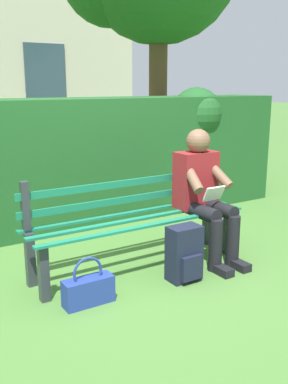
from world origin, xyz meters
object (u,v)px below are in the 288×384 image
(park_bench, at_px, (134,219))
(backpack, at_px, (184,254))
(person_seated, at_px, (204,191))
(handbag, at_px, (88,289))

(park_bench, height_order, backpack, park_bench)
(person_seated, bearing_deg, park_bench, -14.49)
(park_bench, distance_m, handbag, 0.85)
(handbag, bearing_deg, park_bench, -146.35)
(park_bench, relative_size, handbag, 5.25)
(backpack, xyz_separation_m, handbag, (0.85, -0.04, -0.11))
(park_bench, bearing_deg, backpack, 112.88)
(park_bench, relative_size, person_seated, 1.66)
(handbag, bearing_deg, person_seated, -168.24)
(person_seated, distance_m, handbag, 1.42)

